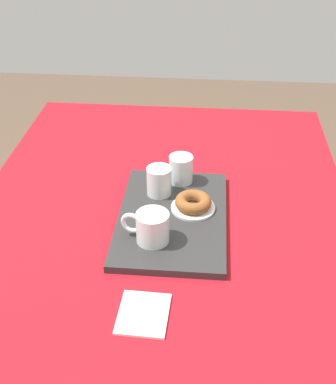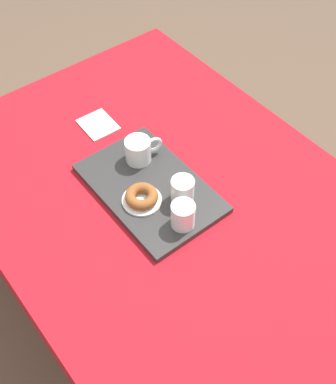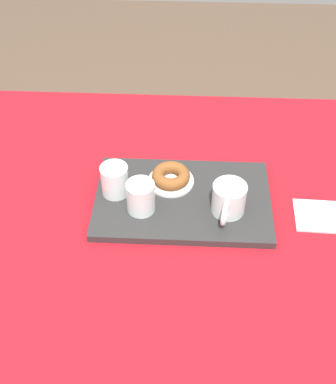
{
  "view_description": "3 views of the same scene",
  "coord_description": "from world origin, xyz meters",
  "views": [
    {
      "loc": [
        1.17,
        0.13,
        1.6
      ],
      "look_at": [
        -0.03,
        0.02,
        0.81
      ],
      "focal_mm": 48.99,
      "sensor_mm": 36.0,
      "label": 1
    },
    {
      "loc": [
        -0.78,
        0.6,
        1.94
      ],
      "look_at": [
        -0.04,
        0.01,
        0.78
      ],
      "focal_mm": 45.86,
      "sensor_mm": 36.0,
      "label": 2
    },
    {
      "loc": [
        0.03,
        -0.88,
        1.68
      ],
      "look_at": [
        -0.01,
        0.04,
        0.78
      ],
      "focal_mm": 46.87,
      "sensor_mm": 36.0,
      "label": 3
    }
  ],
  "objects": [
    {
      "name": "dining_table",
      "position": [
        0.0,
        0.0,
        0.66
      ],
      "size": [
        1.46,
        1.06,
        0.75
      ],
      "color": "#A8141E",
      "rests_on": "ground"
    },
    {
      "name": "serving_tray",
      "position": [
        0.03,
        0.03,
        0.76
      ],
      "size": [
        0.45,
        0.29,
        0.02
      ],
      "primitive_type": "cube",
      "color": "#2D2D2D",
      "rests_on": "dining_table"
    },
    {
      "name": "sugar_donut_left",
      "position": [
        -0.01,
        0.09,
        0.8
      ],
      "size": [
        0.1,
        0.1,
        0.03
      ],
      "primitive_type": "torus",
      "color": "brown",
      "rests_on": "donut_plate_left"
    },
    {
      "name": "tea_mug_left",
      "position": [
        0.14,
        -0.01,
        0.81
      ],
      "size": [
        0.08,
        0.13,
        0.08
      ],
      "color": "silver",
      "rests_on": "serving_tray"
    },
    {
      "name": "ground_plane",
      "position": [
        0.0,
        0.0,
        0.0
      ],
      "size": [
        6.0,
        6.0,
        0.0
      ],
      "primitive_type": "plane",
      "color": "brown"
    },
    {
      "name": "paper_napkin",
      "position": [
        0.37,
        -0.0,
        0.76
      ],
      "size": [
        0.13,
        0.11,
        0.01
      ],
      "primitive_type": "cube",
      "rotation": [
        0.0,
        0.0,
        -0.03
      ],
      "color": "white",
      "rests_on": "dining_table"
    },
    {
      "name": "water_glass_far",
      "position": [
        -0.15,
        0.05,
        0.81
      ],
      "size": [
        0.07,
        0.07,
        0.08
      ],
      "color": "silver",
      "rests_on": "serving_tray"
    },
    {
      "name": "water_glass_near",
      "position": [
        -0.08,
        -0.01,
        0.81
      ],
      "size": [
        0.07,
        0.07,
        0.08
      ],
      "color": "silver",
      "rests_on": "serving_tray"
    },
    {
      "name": "donut_plate_left",
      "position": [
        -0.01,
        0.09,
        0.78
      ],
      "size": [
        0.12,
        0.12,
        0.01
      ],
      "primitive_type": "cylinder",
      "color": "white",
      "rests_on": "serving_tray"
    }
  ]
}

